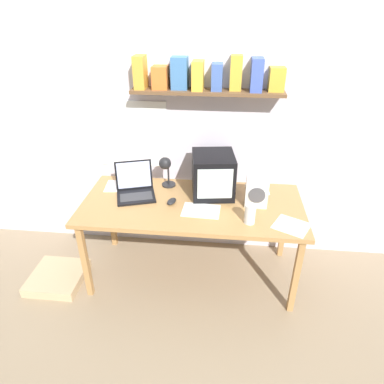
{
  "coord_description": "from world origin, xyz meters",
  "views": [
    {
      "loc": [
        0.24,
        -2.3,
        2.13
      ],
      "look_at": [
        0.0,
        0.0,
        0.83
      ],
      "focal_mm": 32.0,
      "sensor_mm": 36.0,
      "label": 1
    }
  ],
  "objects_px": {
    "crt_monitor": "(213,175)",
    "loose_paper_near_monitor": "(117,186)",
    "loose_paper_near_laptop": "(291,226)",
    "floor_cushion": "(58,277)",
    "open_notebook": "(201,210)",
    "printed_handout": "(257,189)",
    "laptop": "(135,187)",
    "computer_mouse": "(172,201)",
    "juice_glass": "(250,215)",
    "desk_lamp": "(166,167)",
    "space_heater": "(257,191)",
    "corner_desk": "(192,209)"
  },
  "relations": [
    {
      "from": "crt_monitor",
      "to": "loose_paper_near_monitor",
      "type": "bearing_deg",
      "value": 169.53
    },
    {
      "from": "loose_paper_near_laptop",
      "to": "floor_cushion",
      "type": "relative_size",
      "value": 0.7
    },
    {
      "from": "crt_monitor",
      "to": "open_notebook",
      "type": "height_order",
      "value": "crt_monitor"
    },
    {
      "from": "printed_handout",
      "to": "floor_cushion",
      "type": "height_order",
      "value": "printed_handout"
    },
    {
      "from": "laptop",
      "to": "loose_paper_near_monitor",
      "type": "relative_size",
      "value": 1.63
    },
    {
      "from": "printed_handout",
      "to": "computer_mouse",
      "type": "bearing_deg",
      "value": -156.85
    },
    {
      "from": "juice_glass",
      "to": "open_notebook",
      "type": "distance_m",
      "value": 0.38
    },
    {
      "from": "laptop",
      "to": "desk_lamp",
      "type": "distance_m",
      "value": 0.3
    },
    {
      "from": "space_heater",
      "to": "floor_cushion",
      "type": "relative_size",
      "value": 0.6
    },
    {
      "from": "loose_paper_near_monitor",
      "to": "desk_lamp",
      "type": "bearing_deg",
      "value": 1.74
    },
    {
      "from": "printed_handout",
      "to": "floor_cushion",
      "type": "distance_m",
      "value": 1.87
    },
    {
      "from": "corner_desk",
      "to": "computer_mouse",
      "type": "xyz_separation_m",
      "value": [
        -0.16,
        -0.02,
        0.07
      ]
    },
    {
      "from": "juice_glass",
      "to": "loose_paper_near_monitor",
      "type": "xyz_separation_m",
      "value": [
        -1.11,
        0.44,
        -0.06
      ]
    },
    {
      "from": "space_heater",
      "to": "printed_handout",
      "type": "distance_m",
      "value": 0.29
    },
    {
      "from": "desk_lamp",
      "to": "space_heater",
      "type": "distance_m",
      "value": 0.77
    },
    {
      "from": "computer_mouse",
      "to": "printed_handout",
      "type": "relative_size",
      "value": 0.59
    },
    {
      "from": "loose_paper_near_laptop",
      "to": "printed_handout",
      "type": "distance_m",
      "value": 0.56
    },
    {
      "from": "printed_handout",
      "to": "crt_monitor",
      "type": "bearing_deg",
      "value": -165.0
    },
    {
      "from": "desk_lamp",
      "to": "open_notebook",
      "type": "height_order",
      "value": "desk_lamp"
    },
    {
      "from": "space_heater",
      "to": "laptop",
      "type": "bearing_deg",
      "value": 177.13
    },
    {
      "from": "corner_desk",
      "to": "printed_handout",
      "type": "height_order",
      "value": "printed_handout"
    },
    {
      "from": "laptop",
      "to": "loose_paper_near_monitor",
      "type": "distance_m",
      "value": 0.23
    },
    {
      "from": "loose_paper_near_monitor",
      "to": "floor_cushion",
      "type": "bearing_deg",
      "value": -137.19
    },
    {
      "from": "computer_mouse",
      "to": "printed_handout",
      "type": "distance_m",
      "value": 0.75
    },
    {
      "from": "floor_cushion",
      "to": "loose_paper_near_laptop",
      "type": "bearing_deg",
      "value": -0.46
    },
    {
      "from": "loose_paper_near_laptop",
      "to": "floor_cushion",
      "type": "bearing_deg",
      "value": 179.54
    },
    {
      "from": "corner_desk",
      "to": "printed_handout",
      "type": "relative_size",
      "value": 8.72
    },
    {
      "from": "space_heater",
      "to": "loose_paper_near_laptop",
      "type": "relative_size",
      "value": 0.87
    },
    {
      "from": "floor_cushion",
      "to": "crt_monitor",
      "type": "bearing_deg",
      "value": 17.2
    },
    {
      "from": "corner_desk",
      "to": "desk_lamp",
      "type": "distance_m",
      "value": 0.41
    },
    {
      "from": "printed_handout",
      "to": "floor_cushion",
      "type": "relative_size",
      "value": 0.46
    },
    {
      "from": "corner_desk",
      "to": "desk_lamp",
      "type": "relative_size",
      "value": 6.08
    },
    {
      "from": "computer_mouse",
      "to": "loose_paper_near_monitor",
      "type": "relative_size",
      "value": 0.51
    },
    {
      "from": "laptop",
      "to": "printed_handout",
      "type": "height_order",
      "value": "laptop"
    },
    {
      "from": "corner_desk",
      "to": "laptop",
      "type": "relative_size",
      "value": 4.62
    },
    {
      "from": "desk_lamp",
      "to": "floor_cushion",
      "type": "relative_size",
      "value": 0.66
    },
    {
      "from": "computer_mouse",
      "to": "floor_cushion",
      "type": "relative_size",
      "value": 0.27
    },
    {
      "from": "loose_paper_near_laptop",
      "to": "floor_cushion",
      "type": "xyz_separation_m",
      "value": [
        -1.88,
        0.02,
        -0.69
      ]
    },
    {
      "from": "open_notebook",
      "to": "floor_cushion",
      "type": "xyz_separation_m",
      "value": [
        -1.22,
        -0.12,
        -0.69
      ]
    },
    {
      "from": "computer_mouse",
      "to": "printed_handout",
      "type": "height_order",
      "value": "computer_mouse"
    },
    {
      "from": "space_heater",
      "to": "printed_handout",
      "type": "bearing_deg",
      "value": 85.06
    },
    {
      "from": "crt_monitor",
      "to": "juice_glass",
      "type": "xyz_separation_m",
      "value": [
        0.29,
        -0.4,
        -0.1
      ]
    },
    {
      "from": "crt_monitor",
      "to": "computer_mouse",
      "type": "height_order",
      "value": "crt_monitor"
    },
    {
      "from": "laptop",
      "to": "printed_handout",
      "type": "bearing_deg",
      "value": -7.74
    },
    {
      "from": "juice_glass",
      "to": "laptop",
      "type": "bearing_deg",
      "value": 160.48
    },
    {
      "from": "crt_monitor",
      "to": "printed_handout",
      "type": "bearing_deg",
      "value": 7.13
    },
    {
      "from": "juice_glass",
      "to": "floor_cushion",
      "type": "xyz_separation_m",
      "value": [
        -1.58,
        0.0,
        -0.75
      ]
    },
    {
      "from": "open_notebook",
      "to": "floor_cushion",
      "type": "relative_size",
      "value": 0.67
    },
    {
      "from": "open_notebook",
      "to": "crt_monitor",
      "type": "bearing_deg",
      "value": 75.62
    },
    {
      "from": "printed_handout",
      "to": "corner_desk",
      "type": "bearing_deg",
      "value": -152.35
    }
  ]
}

